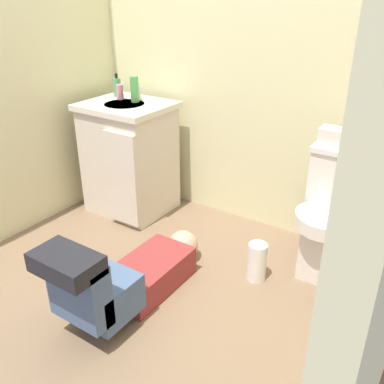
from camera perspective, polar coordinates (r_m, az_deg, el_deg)
The scene contains 14 objects.
ground_plane at distance 2.54m, azimuth -5.05°, elevation -12.68°, with size 2.80×3.01×0.04m, color #7D6349.
wall_back at distance 2.89m, azimuth 7.58°, elevation 18.56°, with size 2.46×0.08×2.40m, color beige.
toilet at distance 2.58m, azimuth 18.18°, elevation -3.01°, with size 0.36×0.46×0.75m.
vanity_cabinet at distance 3.18m, azimuth -8.32°, elevation 4.60°, with size 0.60×0.53×0.82m.
faucet at distance 3.16m, azimuth -7.11°, elevation 13.10°, with size 0.02×0.02×0.10m, color silver.
person_plumber at distance 2.31m, azimuth -8.73°, elevation -11.08°, with size 0.39×1.06×0.52m.
tissue_box at distance 2.50m, azimuth 19.16°, elevation 6.83°, with size 0.22×0.11×0.10m, color silver.
toiletry_bag at distance 2.47m, azimuth 22.50°, elevation 6.18°, with size 0.12×0.09×0.11m, color #B22D3F.
soap_dispenser at distance 3.26m, azimuth -9.98°, elevation 13.65°, with size 0.06×0.06×0.17m.
bottle_pink at distance 3.17m, azimuth -9.60°, elevation 13.05°, with size 0.05×0.05×0.11m, color pink.
bottle_blue at distance 3.18m, azimuth -7.40°, elevation 13.20°, with size 0.04×0.04×0.10m, color #4660BC.
bottle_green at distance 3.07m, azimuth -7.68°, elevation 13.45°, with size 0.06×0.06×0.18m, color #4E9B4C.
paper_towel_roll at distance 2.53m, azimuth 8.67°, elevation -9.20°, with size 0.11×0.11×0.23m, color white.
toilet_paper_roll at distance 2.19m, azimuth 17.80°, elevation -19.03°, with size 0.11×0.11×0.10m, color white.
Camera 1 is at (1.28, -1.52, 1.55)m, focal length 39.92 mm.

